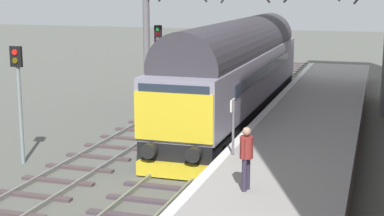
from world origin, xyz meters
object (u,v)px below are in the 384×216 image
object	(u,v)px
diesel_locomotive	(237,68)
waiting_passenger	(246,153)
signal_post_near	(19,91)
platform_number_sign	(233,118)
signal_post_mid	(158,51)

from	to	relation	value
diesel_locomotive	waiting_passenger	size ratio (longest dim) A/B	11.05
signal_post_near	waiting_passenger	size ratio (longest dim) A/B	2.52
diesel_locomotive	platform_number_sign	world-z (taller)	diesel_locomotive
diesel_locomotive	waiting_passenger	world-z (taller)	diesel_locomotive
waiting_passenger	platform_number_sign	bearing A→B (deg)	32.34
platform_number_sign	waiting_passenger	size ratio (longest dim) A/B	1.05
diesel_locomotive	signal_post_near	bearing A→B (deg)	-122.37
signal_post_near	waiting_passenger	xyz separation A→B (m)	(8.71, -3.23, -0.60)
signal_post_mid	waiting_passenger	xyz separation A→B (m)	(8.71, -16.81, -0.64)
signal_post_mid	waiting_passenger	distance (m)	18.94
diesel_locomotive	signal_post_mid	world-z (taller)	diesel_locomotive
diesel_locomotive	platform_number_sign	xyz separation A→B (m)	(1.98, -8.98, -0.31)
signal_post_near	signal_post_mid	size ratio (longest dim) A/B	1.02
diesel_locomotive	signal_post_mid	bearing A→B (deg)	140.02
diesel_locomotive	platform_number_sign	bearing A→B (deg)	-77.57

